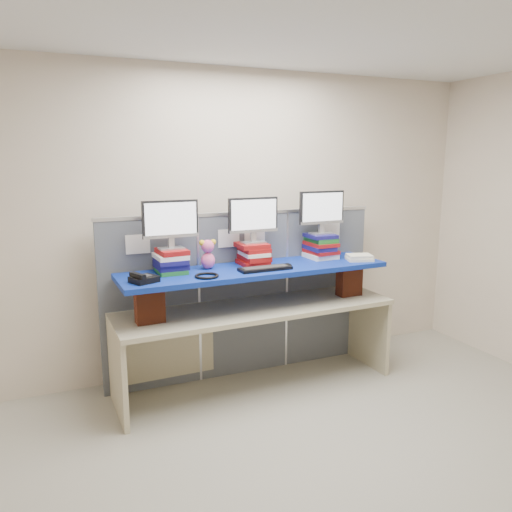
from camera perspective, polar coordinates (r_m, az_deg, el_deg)
name	(u,v)px	position (r m, az deg, el deg)	size (l,w,h in m)	color
room	(356,264)	(2.94, 11.38, -0.87)	(5.00, 4.00, 2.80)	beige
cubicle_partition	(244,293)	(4.63, -1.43, -4.27)	(2.60, 0.06, 1.53)	#4E535C
desk	(256,322)	(4.39, 0.00, -7.60)	(2.45, 0.79, 0.74)	#BDB290
brick_pier_left	(150,304)	(3.96, -12.07, -5.38)	(0.22, 0.12, 0.30)	maroon
brick_pier_right	(349,280)	(4.71, 10.61, -2.67)	(0.22, 0.12, 0.30)	maroon
blue_board	(256,270)	(4.26, 0.00, -1.60)	(2.32, 0.58, 0.04)	navy
book_stack_left	(171,261)	(4.11, -9.68, -0.57)	(0.26, 0.31, 0.19)	#1E7128
book_stack_center	(253,254)	(4.35, -0.30, 0.26)	(0.26, 0.29, 0.19)	maroon
book_stack_right	(321,246)	(4.68, 7.39, 1.12)	(0.26, 0.31, 0.23)	white
monitor_left	(171,222)	(4.05, -9.74, 3.90)	(0.46, 0.13, 0.40)	#A3A2A8
monitor_center	(253,217)	(4.30, -0.32, 4.44)	(0.46, 0.13, 0.40)	#A3A2A8
monitor_right	(322,210)	(4.62, 7.52, 5.27)	(0.46, 0.13, 0.40)	#A3A2A8
keyboard	(265,268)	(4.15, 1.05, -1.44)	(0.45, 0.16, 0.03)	black
mouse	(288,265)	(4.29, 3.69, -1.03)	(0.06, 0.10, 0.03)	black
desk_phone	(143,279)	(3.84, -12.76, -2.54)	(0.23, 0.22, 0.08)	black
headset	(207,276)	(3.93, -5.64, -2.26)	(0.19, 0.19, 0.02)	black
plush_toy	(208,254)	(4.20, -5.53, 0.24)	(0.15, 0.11, 0.25)	#E95891
binder_stack	(359,258)	(4.64, 11.73, -0.17)	(0.27, 0.24, 0.05)	#EAE6C7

